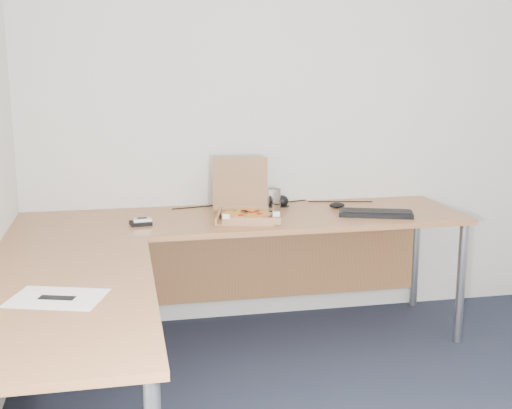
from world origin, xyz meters
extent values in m
cube|color=#A96C3F|center=(-0.50, 1.40, 0.71)|extent=(2.50, 0.70, 0.03)
cube|color=#A96C3F|center=(-1.40, 0.30, 0.71)|extent=(0.70, 1.50, 0.03)
cylinder|color=gray|center=(0.70, 1.70, 0.35)|extent=(0.05, 0.05, 0.70)
cube|color=#AA7750|center=(-0.50, 1.32, 0.73)|extent=(0.31, 0.31, 0.01)
cube|color=#AA7750|center=(-0.50, 1.50, 0.89)|extent=(0.31, 0.06, 0.31)
cylinder|color=#B0804E|center=(-0.50, 1.32, 0.75)|extent=(0.28, 0.28, 0.02)
cylinder|color=#CA3E14|center=(-0.50, 1.32, 0.76)|extent=(0.24, 0.24, 0.00)
cylinder|color=silver|center=(-0.30, 1.49, 0.80)|extent=(0.08, 0.08, 0.13)
cube|color=black|center=(0.24, 1.26, 0.74)|extent=(0.43, 0.27, 0.03)
ellipsoid|color=black|center=(0.09, 1.50, 0.75)|extent=(0.10, 0.07, 0.03)
cube|color=black|center=(-1.07, 1.31, 0.74)|extent=(0.12, 0.11, 0.02)
cube|color=#B2B5BA|center=(-1.06, 1.31, 0.76)|extent=(0.10, 0.06, 0.02)
cube|color=white|center=(-1.41, 0.23, 0.73)|extent=(0.39, 0.33, 0.00)
ellipsoid|color=black|center=(-0.22, 1.61, 0.77)|extent=(0.09, 0.09, 0.07)
camera|label=1|loc=(-1.16, -2.17, 1.57)|focal=46.47mm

